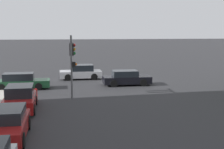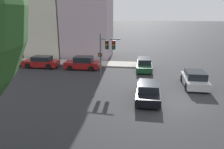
{
  "view_description": "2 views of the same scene",
  "coord_description": "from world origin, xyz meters",
  "px_view_note": "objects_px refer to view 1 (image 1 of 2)",
  "views": [
    {
      "loc": [
        6.35,
        29.21,
        4.89
      ],
      "look_at": [
        2.19,
        5.3,
        1.47
      ],
      "focal_mm": 50.0,
      "sensor_mm": 36.0,
      "label": 1
    },
    {
      "loc": [
        -16.08,
        2.47,
        6.73
      ],
      "look_at": [
        1.86,
        5.1,
        1.46
      ],
      "focal_mm": 35.0,
      "sensor_mm": 36.0,
      "label": 2
    }
  ],
  "objects_px": {
    "traffic_signal": "(72,55)",
    "parked_car_1": "(7,125)",
    "crossing_car_2": "(126,78)",
    "fire_hydrant": "(36,94)",
    "crossing_car_0": "(81,72)",
    "crossing_car_1": "(20,82)",
    "parked_car_0": "(20,99)"
  },
  "relations": [
    {
      "from": "crossing_car_2",
      "to": "parked_car_0",
      "type": "bearing_deg",
      "value": -136.54
    },
    {
      "from": "crossing_car_2",
      "to": "crossing_car_0",
      "type": "bearing_deg",
      "value": 132.32
    },
    {
      "from": "crossing_car_0",
      "to": "crossing_car_1",
      "type": "xyz_separation_m",
      "value": [
        5.45,
        4.63,
        -0.05
      ]
    },
    {
      "from": "crossing_car_1",
      "to": "crossing_car_2",
      "type": "bearing_deg",
      "value": 1.73
    },
    {
      "from": "crossing_car_0",
      "to": "parked_car_0",
      "type": "xyz_separation_m",
      "value": [
        4.65,
        11.99,
        0.02
      ]
    },
    {
      "from": "traffic_signal",
      "to": "crossing_car_2",
      "type": "bearing_deg",
      "value": 44.03
    },
    {
      "from": "crossing_car_2",
      "to": "fire_hydrant",
      "type": "xyz_separation_m",
      "value": [
        7.63,
        5.32,
        -0.15
      ]
    },
    {
      "from": "crossing_car_1",
      "to": "parked_car_1",
      "type": "distance_m",
      "value": 12.67
    },
    {
      "from": "parked_car_1",
      "to": "fire_hydrant",
      "type": "distance_m",
      "value": 7.7
    },
    {
      "from": "crossing_car_2",
      "to": "parked_car_1",
      "type": "distance_m",
      "value": 15.46
    },
    {
      "from": "traffic_signal",
      "to": "parked_car_1",
      "type": "relative_size",
      "value": 1.07
    },
    {
      "from": "crossing_car_0",
      "to": "crossing_car_2",
      "type": "xyz_separation_m",
      "value": [
        -3.77,
        4.29,
        -0.05
      ]
    },
    {
      "from": "traffic_signal",
      "to": "fire_hydrant",
      "type": "height_order",
      "value": "traffic_signal"
    },
    {
      "from": "parked_car_0",
      "to": "parked_car_1",
      "type": "xyz_separation_m",
      "value": [
        -0.01,
        5.29,
        -0.03
      ]
    },
    {
      "from": "crossing_car_2",
      "to": "parked_car_0",
      "type": "relative_size",
      "value": 1.04
    },
    {
      "from": "crossing_car_2",
      "to": "parked_car_1",
      "type": "bearing_deg",
      "value": -121.91
    },
    {
      "from": "parked_car_1",
      "to": "parked_car_0",
      "type": "bearing_deg",
      "value": -179.7
    },
    {
      "from": "crossing_car_0",
      "to": "crossing_car_2",
      "type": "distance_m",
      "value": 5.71
    },
    {
      "from": "fire_hydrant",
      "to": "crossing_car_2",
      "type": "bearing_deg",
      "value": -145.1
    },
    {
      "from": "crossing_car_0",
      "to": "parked_car_1",
      "type": "xyz_separation_m",
      "value": [
        4.64,
        17.27,
        -0.01
      ]
    },
    {
      "from": "crossing_car_1",
      "to": "parked_car_1",
      "type": "relative_size",
      "value": 1.11
    },
    {
      "from": "crossing_car_1",
      "to": "parked_car_0",
      "type": "height_order",
      "value": "parked_car_0"
    },
    {
      "from": "parked_car_0",
      "to": "fire_hydrant",
      "type": "relative_size",
      "value": 4.53
    },
    {
      "from": "crossing_car_1",
      "to": "parked_car_1",
      "type": "bearing_deg",
      "value": -86.68
    },
    {
      "from": "crossing_car_0",
      "to": "parked_car_0",
      "type": "bearing_deg",
      "value": 69.25
    },
    {
      "from": "parked_car_0",
      "to": "traffic_signal",
      "type": "bearing_deg",
      "value": 135.1
    },
    {
      "from": "traffic_signal",
      "to": "crossing_car_1",
      "type": "xyz_separation_m",
      "value": [
        4.21,
        -3.82,
        -2.5
      ]
    },
    {
      "from": "traffic_signal",
      "to": "fire_hydrant",
      "type": "xyz_separation_m",
      "value": [
        2.62,
        1.17,
        -2.65
      ]
    },
    {
      "from": "traffic_signal",
      "to": "crossing_car_1",
      "type": "bearing_deg",
      "value": 142.18
    },
    {
      "from": "parked_car_0",
      "to": "parked_car_1",
      "type": "bearing_deg",
      "value": -0.94
    },
    {
      "from": "crossing_car_1",
      "to": "traffic_signal",
      "type": "bearing_deg",
      "value": -42.54
    },
    {
      "from": "crossing_car_2",
      "to": "parked_car_1",
      "type": "relative_size",
      "value": 1.01
    }
  ]
}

